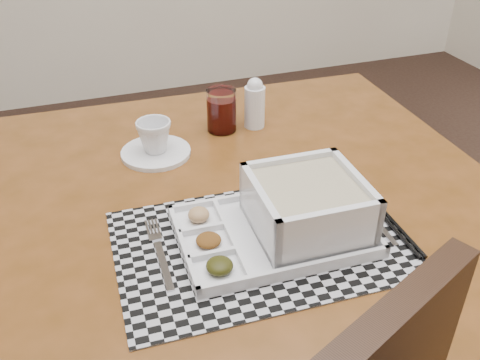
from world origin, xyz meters
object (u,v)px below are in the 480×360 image
at_px(dining_table, 244,232).
at_px(creamer_bottle, 255,103).
at_px(serving_tray, 298,214).
at_px(cup, 154,136).
at_px(juice_glass, 221,112).

bearing_deg(dining_table, creamer_bottle, 65.77).
height_order(serving_tray, cup, serving_tray).
bearing_deg(juice_glass, dining_table, -99.29).
bearing_deg(cup, dining_table, -70.70).
bearing_deg(serving_tray, dining_table, 110.98).
height_order(dining_table, juice_glass, juice_glass).
bearing_deg(dining_table, juice_glass, 80.71).
bearing_deg(serving_tray, cup, 116.13).
height_order(cup, creamer_bottle, creamer_bottle).
xyz_separation_m(serving_tray, cup, (-0.17, 0.35, 0.00)).
bearing_deg(cup, serving_tray, -73.49).
bearing_deg(serving_tray, creamer_bottle, 79.39).
distance_m(dining_table, juice_glass, 0.32).
bearing_deg(creamer_bottle, dining_table, -114.23).
bearing_deg(creamer_bottle, serving_tray, -100.61).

